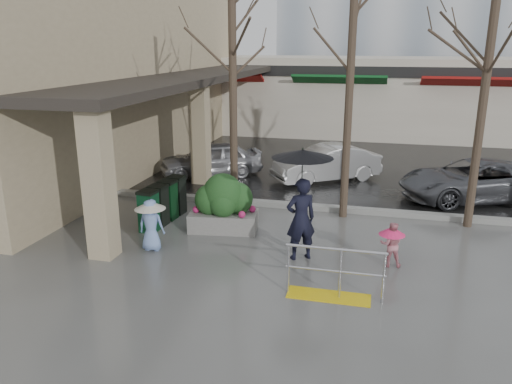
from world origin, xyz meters
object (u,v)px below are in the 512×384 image
at_px(car_c, 474,180).
at_px(child_blue, 151,220).
at_px(tree_midwest, 353,21).
at_px(planter, 224,203).
at_px(car_a, 211,159).
at_px(woman, 301,196).
at_px(tree_west, 232,28).
at_px(car_b, 326,163).
at_px(handrail, 333,279).
at_px(tree_mideast, 492,36).
at_px(child_pink, 391,241).
at_px(news_boxes, 163,202).

bearing_deg(car_c, child_blue, -73.94).
xyz_separation_m(tree_midwest, planter, (-2.95, -1.84, -4.51)).
bearing_deg(car_c, car_a, -116.71).
bearing_deg(car_a, woman, 5.33).
distance_m(tree_west, tree_midwest, 3.20).
bearing_deg(car_b, woman, -32.99).
height_order(handrail, tree_mideast, tree_mideast).
bearing_deg(handrail, car_a, 122.57).
bearing_deg(child_pink, car_c, -118.28).
bearing_deg(child_pink, tree_midwest, -71.63).
bearing_deg(car_a, news_boxes, -24.18).
relative_size(woman, car_a, 0.69).
distance_m(handrail, woman, 2.17).
height_order(handrail, planter, planter).
xyz_separation_m(child_blue, car_c, (7.99, 6.05, -0.11)).
bearing_deg(tree_midwest, car_a, 146.10).
bearing_deg(tree_mideast, child_blue, -154.95).
bearing_deg(child_pink, planter, -20.13).
relative_size(child_blue, car_c, 0.28).
distance_m(tree_midwest, planter, 5.69).
relative_size(tree_midwest, tree_mideast, 1.08).
relative_size(handrail, car_a, 0.51).
relative_size(tree_west, tree_mideast, 1.05).
bearing_deg(woman, handrail, 88.19).
xyz_separation_m(handrail, tree_midwest, (-0.16, 4.80, 4.86)).
bearing_deg(car_b, planter, -54.52).
height_order(planter, car_c, planter).
bearing_deg(tree_west, car_b, 58.55).
height_order(tree_midwest, news_boxes, tree_midwest).
relative_size(tree_mideast, woman, 2.53).
bearing_deg(car_c, woman, -59.50).
relative_size(child_pink, news_boxes, 0.50).
bearing_deg(tree_mideast, tree_midwest, 180.00).
bearing_deg(child_blue, car_b, -117.33).
xyz_separation_m(tree_west, news_boxes, (-1.53, -1.63, -4.53)).
bearing_deg(tree_mideast, tree_west, -180.00).
bearing_deg(car_c, tree_west, -91.07).
height_order(child_pink, car_c, car_c).
xyz_separation_m(handrail, news_boxes, (-4.89, 3.17, 0.18)).
relative_size(woman, news_boxes, 1.28).
distance_m(tree_west, car_b, 6.26).
xyz_separation_m(tree_midwest, news_boxes, (-4.73, -1.63, -4.68)).
bearing_deg(planter, child_blue, -126.97).
bearing_deg(tree_west, handrail, -55.01).
bearing_deg(planter, car_a, 112.18).
xyz_separation_m(tree_mideast, planter, (-6.25, -1.84, -4.13)).
height_order(child_pink, planter, planter).
bearing_deg(child_pink, handrail, 53.87).
height_order(child_pink, news_boxes, news_boxes).
distance_m(car_a, car_b, 4.20).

